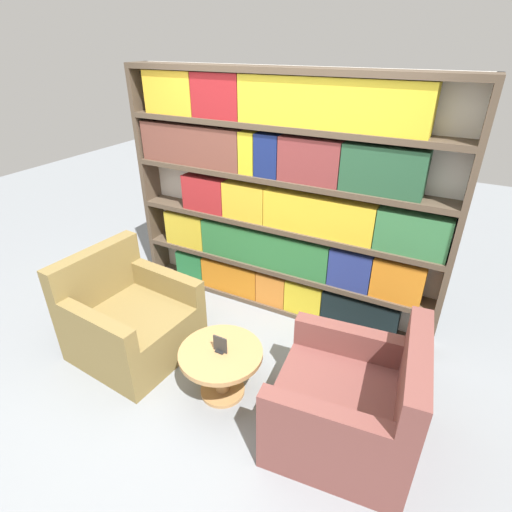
# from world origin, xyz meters

# --- Properties ---
(ground_plane) EXTENTS (14.00, 14.00, 0.00)m
(ground_plane) POSITION_xyz_m (0.00, 0.00, 0.00)
(ground_plane) COLOR gray
(bookshelf) EXTENTS (3.14, 0.30, 2.33)m
(bookshelf) POSITION_xyz_m (0.00, 1.37, 1.17)
(bookshelf) COLOR silver
(bookshelf) RESTS_ON ground_plane
(armchair_left) EXTENTS (0.99, 0.97, 0.92)m
(armchair_left) POSITION_xyz_m (-0.86, 0.12, 0.31)
(armchair_left) COLOR olive
(armchair_left) RESTS_ON ground_plane
(armchair_right) EXTENTS (1.02, 1.00, 0.92)m
(armchair_right) POSITION_xyz_m (1.14, 0.12, 0.31)
(armchair_right) COLOR brown
(armchair_right) RESTS_ON ground_plane
(coffee_table) EXTENTS (0.65, 0.65, 0.43)m
(coffee_table) POSITION_xyz_m (0.14, 0.06, 0.31)
(coffee_table) COLOR #AD7F4C
(coffee_table) RESTS_ON ground_plane
(table_sign) EXTENTS (0.12, 0.06, 0.14)m
(table_sign) POSITION_xyz_m (0.14, 0.06, 0.48)
(table_sign) COLOR black
(table_sign) RESTS_ON coffee_table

